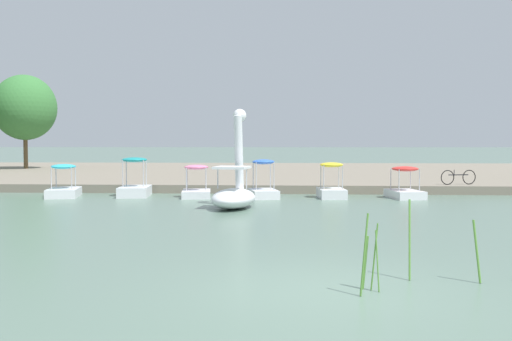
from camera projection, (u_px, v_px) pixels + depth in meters
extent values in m
plane|color=#567060|center=(328.00, 290.00, 8.64)|extent=(597.11, 597.11, 0.00)
cube|color=slate|center=(299.00, 173.00, 38.67)|extent=(122.28, 27.98, 0.37)
ellipsoid|color=white|center=(234.00, 198.00, 19.37)|extent=(1.73, 2.83, 0.68)
cylinder|color=white|center=(239.00, 153.00, 20.14)|extent=(0.37, 0.65, 2.67)
sphere|color=white|center=(240.00, 116.00, 20.24)|extent=(0.52, 0.52, 0.47)
cone|color=yellow|center=(241.00, 116.00, 20.42)|extent=(0.30, 0.38, 0.26)
cube|color=white|center=(232.00, 168.00, 19.11)|extent=(1.23, 1.35, 0.08)
cylinder|color=silver|center=(246.00, 178.00, 19.04)|extent=(0.04, 0.04, 0.72)
cylinder|color=silver|center=(218.00, 178.00, 19.22)|extent=(0.04, 0.04, 0.72)
cube|color=white|center=(405.00, 194.00, 22.91)|extent=(1.44, 2.01, 0.32)
ellipsoid|color=red|center=(405.00, 169.00, 22.86)|extent=(1.24, 1.30, 0.20)
cylinder|color=#B7B7BF|center=(391.00, 179.00, 23.27)|extent=(0.04, 0.04, 0.86)
cylinder|color=#B7B7BF|center=(411.00, 179.00, 23.38)|extent=(0.04, 0.04, 0.86)
cylinder|color=#B7B7BF|center=(399.00, 180.00, 22.38)|extent=(0.04, 0.04, 0.86)
cylinder|color=#B7B7BF|center=(419.00, 180.00, 22.49)|extent=(0.04, 0.04, 0.86)
cube|color=white|center=(331.00, 193.00, 23.05)|extent=(1.16, 1.88, 0.38)
ellipsoid|color=yellow|center=(332.00, 165.00, 22.99)|extent=(1.02, 1.18, 0.20)
cylinder|color=#B7B7BF|center=(321.00, 176.00, 23.45)|extent=(0.04, 0.04, 0.96)
cylinder|color=#B7B7BF|center=(339.00, 176.00, 23.47)|extent=(0.04, 0.04, 0.96)
cylinder|color=#B7B7BF|center=(324.00, 177.00, 22.57)|extent=(0.04, 0.04, 0.96)
cylinder|color=#B7B7BF|center=(343.00, 177.00, 22.58)|extent=(0.04, 0.04, 0.96)
cube|color=white|center=(263.00, 194.00, 23.06)|extent=(1.40, 2.03, 0.34)
ellipsoid|color=blue|center=(263.00, 162.00, 23.00)|extent=(1.09, 1.12, 0.20)
cylinder|color=#B7B7BF|center=(253.00, 175.00, 23.34)|extent=(0.04, 0.04, 1.12)
cylinder|color=#B7B7BF|center=(270.00, 175.00, 23.45)|extent=(0.04, 0.04, 1.12)
cylinder|color=#B7B7BF|center=(256.00, 176.00, 22.59)|extent=(0.04, 0.04, 1.12)
cylinder|color=#B7B7BF|center=(274.00, 176.00, 22.71)|extent=(0.04, 0.04, 1.12)
cube|color=white|center=(196.00, 194.00, 23.25)|extent=(1.37, 1.93, 0.29)
ellipsoid|color=pink|center=(196.00, 167.00, 23.20)|extent=(1.09, 1.01, 0.20)
cylinder|color=#B7B7BF|center=(187.00, 178.00, 23.54)|extent=(0.04, 0.04, 0.94)
cylinder|color=#B7B7BF|center=(206.00, 178.00, 23.60)|extent=(0.04, 0.04, 0.94)
cylinder|color=#B7B7BF|center=(186.00, 179.00, 22.84)|extent=(0.04, 0.04, 0.94)
cylinder|color=#B7B7BF|center=(206.00, 179.00, 22.90)|extent=(0.04, 0.04, 0.94)
cube|color=white|center=(135.00, 191.00, 23.75)|extent=(1.43, 2.19, 0.41)
ellipsoid|color=teal|center=(135.00, 160.00, 23.69)|extent=(1.17, 1.24, 0.20)
cylinder|color=#B7B7BF|center=(126.00, 173.00, 24.13)|extent=(0.04, 0.04, 1.11)
cylinder|color=#B7B7BF|center=(146.00, 173.00, 24.19)|extent=(0.04, 0.04, 1.11)
cylinder|color=#B7B7BF|center=(123.00, 174.00, 23.24)|extent=(0.04, 0.04, 1.11)
cylinder|color=#B7B7BF|center=(143.00, 174.00, 23.30)|extent=(0.04, 0.04, 1.11)
cube|color=white|center=(64.00, 193.00, 23.49)|extent=(1.61, 2.27, 0.35)
ellipsoid|color=#2DB7D1|center=(64.00, 167.00, 23.44)|extent=(1.25, 1.49, 0.20)
cylinder|color=#B7B7BF|center=(56.00, 177.00, 23.91)|extent=(0.04, 0.04, 0.90)
cylinder|color=#B7B7BF|center=(75.00, 177.00, 24.04)|extent=(0.04, 0.04, 0.90)
cylinder|color=#B7B7BF|center=(51.00, 178.00, 22.88)|extent=(0.04, 0.04, 0.90)
cylinder|color=#B7B7BF|center=(72.00, 178.00, 23.01)|extent=(0.04, 0.04, 0.90)
cylinder|color=brown|center=(26.00, 143.00, 40.99)|extent=(0.30, 0.30, 3.74)
ellipsoid|color=#387538|center=(25.00, 107.00, 40.87)|extent=(4.47, 4.68, 4.67)
torus|color=black|center=(469.00, 177.00, 25.39)|extent=(0.64, 0.22, 0.65)
torus|color=black|center=(448.00, 177.00, 25.16)|extent=(0.64, 0.22, 0.65)
cube|color=black|center=(458.00, 175.00, 25.27)|extent=(0.93, 0.30, 0.04)
cylinder|color=black|center=(454.00, 173.00, 25.22)|extent=(0.03, 0.03, 0.28)
cylinder|color=#568E38|center=(477.00, 251.00, 9.05)|extent=(0.12, 0.15, 1.00)
cylinder|color=#568E38|center=(365.00, 262.00, 8.65)|extent=(0.10, 0.05, 0.81)
cylinder|color=#568E38|center=(364.00, 255.00, 8.25)|extent=(0.13, 0.09, 1.20)
cylinder|color=#568E38|center=(377.00, 261.00, 8.51)|extent=(0.06, 0.13, 0.91)
cylinder|color=#568E38|center=(410.00, 239.00, 9.27)|extent=(0.05, 0.22, 1.29)
cylinder|color=#568E38|center=(374.00, 257.00, 8.57)|extent=(0.11, 0.04, 1.02)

